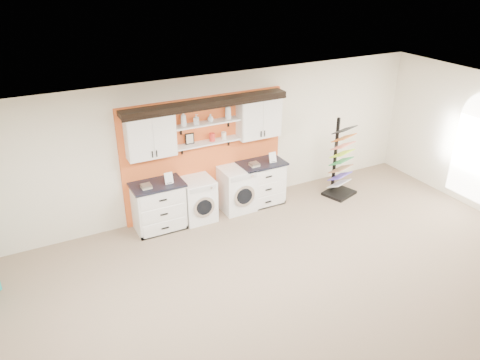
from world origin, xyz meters
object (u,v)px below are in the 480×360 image
dryer (237,189)px  base_cabinet_right (261,183)px  sample_rack (340,172)px  washer (197,199)px  base_cabinet_left (159,206)px

dryer → base_cabinet_right: bearing=0.3°
sample_rack → dryer: bearing=151.2°
dryer → sample_rack: bearing=-11.2°
base_cabinet_right → washer: bearing=-179.9°
base_cabinet_left → washer: size_ratio=1.13×
dryer → washer: bearing=180.0°
base_cabinet_right → dryer: bearing=-179.7°
base_cabinet_right → dryer: base_cabinet_right is taller
base_cabinet_left → dryer: 1.68m
base_cabinet_left → washer: (0.80, -0.00, -0.05)m
base_cabinet_left → base_cabinet_right: size_ratio=1.03×
base_cabinet_right → sample_rack: sample_rack is taller
base_cabinet_left → sample_rack: sample_rack is taller
base_cabinet_left → dryer: bearing=-0.1°
base_cabinet_right → sample_rack: size_ratio=0.55×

